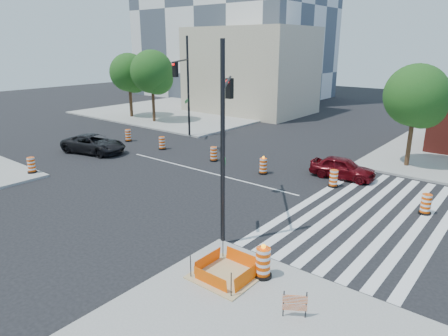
{
  "coord_description": "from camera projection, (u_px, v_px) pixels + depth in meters",
  "views": [
    {
      "loc": [
        16.75,
        -18.76,
        8.04
      ],
      "look_at": [
        3.31,
        -2.09,
        1.4
      ],
      "focal_mm": 32.0,
      "sensor_mm": 36.0,
      "label": 1
    }
  ],
  "objects": [
    {
      "name": "median_drum_1",
      "position": [
        162.0,
        143.0,
        31.87
      ],
      "size": [
        0.6,
        0.6,
        1.02
      ],
      "color": "black",
      "rests_on": "ground"
    },
    {
      "name": "sw_corner_drum",
      "position": [
        32.0,
        166.0,
        25.57
      ],
      "size": [
        0.59,
        0.59,
        1.0
      ],
      "color": "black",
      "rests_on": "ground"
    },
    {
      "name": "tree_north_a",
      "position": [
        130.0,
        75.0,
        44.48
      ],
      "size": [
        4.23,
        4.23,
        7.19
      ],
      "color": "#382314",
      "rests_on": "ground"
    },
    {
      "name": "lane_centerline",
      "position": [
        205.0,
        172.0,
        26.37
      ],
      "size": [
        14.0,
        0.12,
        0.01
      ],
      "primitive_type": "cube",
      "color": "silver",
      "rests_on": "ground"
    },
    {
      "name": "median_drum_2",
      "position": [
        214.0,
        154.0,
        28.68
      ],
      "size": [
        0.6,
        0.6,
        1.02
      ],
      "color": "black",
      "rests_on": "ground"
    },
    {
      "name": "barricade",
      "position": [
        295.0,
        303.0,
        11.94
      ],
      "size": [
        0.65,
        0.44,
        0.88
      ],
      "rotation": [
        0.0,
        0.0,
        0.58
      ],
      "color": "#E74A04",
      "rests_on": "ground"
    },
    {
      "name": "median_drum_3",
      "position": [
        263.0,
        166.0,
        25.81
      ],
      "size": [
        0.6,
        0.6,
        1.18
      ],
      "color": "black",
      "rests_on": "ground"
    },
    {
      "name": "excavation_pit",
      "position": [
        227.0,
        274.0,
        14.22
      ],
      "size": [
        2.2,
        2.2,
        0.9
      ],
      "color": "tan",
      "rests_on": "ground"
    },
    {
      "name": "dark_suv",
      "position": [
        94.0,
        144.0,
        30.78
      ],
      "size": [
        5.51,
        3.51,
        1.42
      ],
      "primitive_type": "imported",
      "rotation": [
        0.0,
        0.0,
        1.82
      ],
      "color": "black",
      "rests_on": "ground"
    },
    {
      "name": "median_drum_5",
      "position": [
        426.0,
        205.0,
        19.66
      ],
      "size": [
        0.6,
        0.6,
        1.02
      ],
      "color": "black",
      "rests_on": "ground"
    },
    {
      "name": "pit_drum",
      "position": [
        263.0,
        263.0,
        14.02
      ],
      "size": [
        0.65,
        0.65,
        1.28
      ],
      "color": "black",
      "rests_on": "ground"
    },
    {
      "name": "sidewalk_nw",
      "position": [
        193.0,
        110.0,
        50.52
      ],
      "size": [
        22.0,
        22.0,
        0.15
      ],
      "primitive_type": "cube",
      "color": "gray",
      "rests_on": "ground"
    },
    {
      "name": "median_drum_4",
      "position": [
        333.0,
        179.0,
        23.44
      ],
      "size": [
        0.6,
        0.6,
        1.02
      ],
      "color": "black",
      "rests_on": "ground"
    },
    {
      "name": "ground",
      "position": [
        205.0,
        172.0,
        26.37
      ],
      "size": [
        120.0,
        120.0,
        0.0
      ],
      "primitive_type": "plane",
      "color": "black",
      "rests_on": "ground"
    },
    {
      "name": "median_drum_0",
      "position": [
        128.0,
        136.0,
        34.53
      ],
      "size": [
        0.6,
        0.6,
        1.02
      ],
      "color": "black",
      "rests_on": "ground"
    },
    {
      "name": "red_coupe",
      "position": [
        343.0,
        168.0,
        24.91
      ],
      "size": [
        4.11,
        1.98,
        1.36
      ],
      "primitive_type": "imported",
      "rotation": [
        0.0,
        0.0,
        1.67
      ],
      "color": "#4E060C",
      "rests_on": "ground"
    },
    {
      "name": "signal_pole_se",
      "position": [
        225.0,
        120.0,
        17.02
      ],
      "size": [
        3.65,
        5.1,
        8.11
      ],
      "rotation": [
        0.0,
        0.0,
        2.19
      ],
      "color": "black",
      "rests_on": "ground"
    },
    {
      "name": "tree_north_c",
      "position": [
        416.0,
        99.0,
        25.98
      ],
      "size": [
        4.07,
        4.07,
        6.92
      ],
      "color": "#382314",
      "rests_on": "ground"
    },
    {
      "name": "tree_north_b",
      "position": [
        152.0,
        74.0,
        41.5
      ],
      "size": [
        4.45,
        4.45,
        7.57
      ],
      "color": "#382314",
      "rests_on": "ground"
    },
    {
      "name": "signal_pole_nw",
      "position": [
        184.0,
        79.0,
        33.05
      ],
      "size": [
        3.79,
        5.46,
        8.61
      ],
      "rotation": [
        0.0,
        0.0,
        -0.97
      ],
      "color": "black",
      "rests_on": "ground"
    },
    {
      "name": "beige_midrise",
      "position": [
        250.0,
        71.0,
        48.44
      ],
      "size": [
        14.0,
        10.0,
        10.0
      ],
      "primitive_type": "cube",
      "color": "tan",
      "rests_on": "ground"
    },
    {
      "name": "crosswalk_east",
      "position": [
        370.0,
        214.0,
        19.81
      ],
      "size": [
        6.75,
        13.5,
        0.01
      ],
      "color": "silver",
      "rests_on": "ground"
    }
  ]
}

